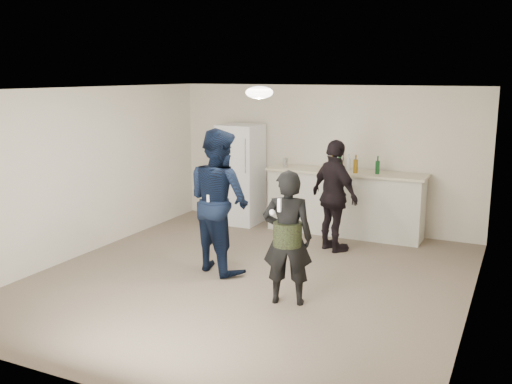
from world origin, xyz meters
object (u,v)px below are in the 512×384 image
at_px(woman, 287,238).
at_px(spectator, 335,196).
at_px(man, 219,201).
at_px(counter, 344,204).
at_px(fridge, 241,174).
at_px(shaker, 286,163).

xyz_separation_m(woman, spectator, (-0.14, 2.22, 0.06)).
bearing_deg(man, counter, -88.63).
relative_size(man, woman, 1.23).
bearing_deg(fridge, man, -69.55).
bearing_deg(woman, counter, -101.58).
height_order(counter, fridge, fridge).
bearing_deg(shaker, spectator, -36.37).
bearing_deg(shaker, counter, 6.22).
bearing_deg(counter, shaker, -173.78).
xyz_separation_m(counter, shaker, (-1.04, -0.11, 0.65)).
height_order(counter, spectator, spectator).
distance_m(counter, woman, 3.22).
bearing_deg(shaker, fridge, 177.21).
bearing_deg(spectator, shaker, -2.25).
bearing_deg(counter, spectator, -82.47).
height_order(man, woman, man).
distance_m(shaker, man, 2.40).
distance_m(fridge, man, 2.60).
relative_size(shaker, spectator, 0.10).
height_order(woman, spectator, spectator).
bearing_deg(spectator, counter, -48.36).
relative_size(counter, woman, 1.61).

